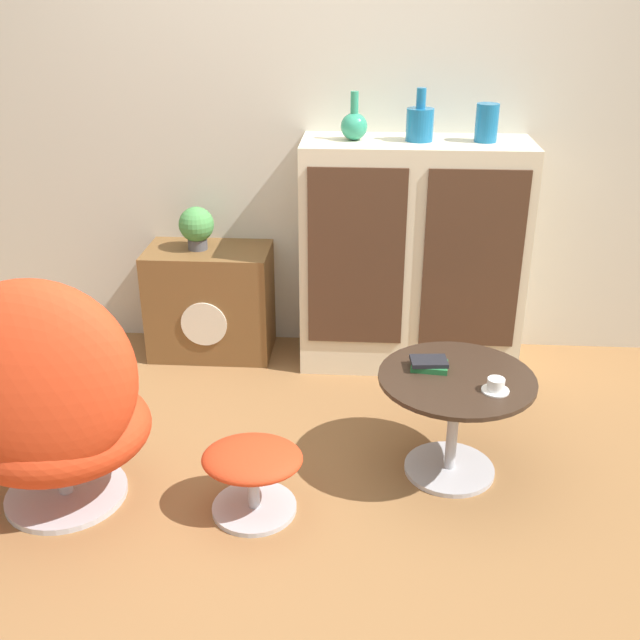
% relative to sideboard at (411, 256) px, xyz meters
% --- Properties ---
extents(ground_plane, '(12.00, 12.00, 0.00)m').
position_rel_sideboard_xyz_m(ground_plane, '(-0.49, -1.19, -0.57)').
color(ground_plane, olive).
extents(wall_back, '(6.40, 0.06, 2.60)m').
position_rel_sideboard_xyz_m(wall_back, '(-0.49, 0.24, 0.73)').
color(wall_back, beige).
rests_on(wall_back, ground_plane).
extents(sideboard, '(1.08, 0.43, 1.14)m').
position_rel_sideboard_xyz_m(sideboard, '(0.00, 0.00, 0.00)').
color(sideboard, beige).
rests_on(sideboard, ground_plane).
extents(tv_console, '(0.63, 0.38, 0.58)m').
position_rel_sideboard_xyz_m(tv_console, '(-1.03, 0.03, -0.28)').
color(tv_console, brown).
rests_on(tv_console, ground_plane).
extents(egg_chair, '(0.78, 0.73, 0.96)m').
position_rel_sideboard_xyz_m(egg_chair, '(-1.35, -1.31, -0.13)').
color(egg_chair, '#B7B7BC').
rests_on(egg_chair, ground_plane).
extents(ottoman, '(0.37, 0.32, 0.28)m').
position_rel_sideboard_xyz_m(ottoman, '(-0.62, -1.28, -0.38)').
color(ottoman, '#B7B7BC').
rests_on(ottoman, ground_plane).
extents(coffee_table, '(0.61, 0.61, 0.44)m').
position_rel_sideboard_xyz_m(coffee_table, '(0.14, -0.98, -0.27)').
color(coffee_table, '#B7B7BC').
rests_on(coffee_table, ground_plane).
extents(vase_leftmost, '(0.12, 0.12, 0.22)m').
position_rel_sideboard_xyz_m(vase_leftmost, '(-0.30, 0.00, 0.64)').
color(vase_leftmost, '#2D8E6B').
rests_on(vase_leftmost, sideboard).
extents(vase_inner_left, '(0.13, 0.13, 0.24)m').
position_rel_sideboard_xyz_m(vase_inner_left, '(0.01, 0.00, 0.65)').
color(vase_inner_left, '#196699').
rests_on(vase_inner_left, sideboard).
extents(vase_inner_right, '(0.10, 0.10, 0.17)m').
position_rel_sideboard_xyz_m(vase_inner_right, '(0.31, 0.00, 0.65)').
color(vase_inner_right, '#196699').
rests_on(vase_inner_right, sideboard).
extents(potted_plant, '(0.18, 0.18, 0.22)m').
position_rel_sideboard_xyz_m(potted_plant, '(-1.08, 0.03, 0.13)').
color(potted_plant, '#4C4C51').
rests_on(potted_plant, tv_console).
extents(teacup, '(0.10, 0.10, 0.05)m').
position_rel_sideboard_xyz_m(teacup, '(0.27, -1.09, -0.11)').
color(teacup, white).
rests_on(teacup, coffee_table).
extents(book_stack, '(0.15, 0.11, 0.04)m').
position_rel_sideboard_xyz_m(book_stack, '(0.03, -0.93, -0.11)').
color(book_stack, '#237038').
rests_on(book_stack, coffee_table).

